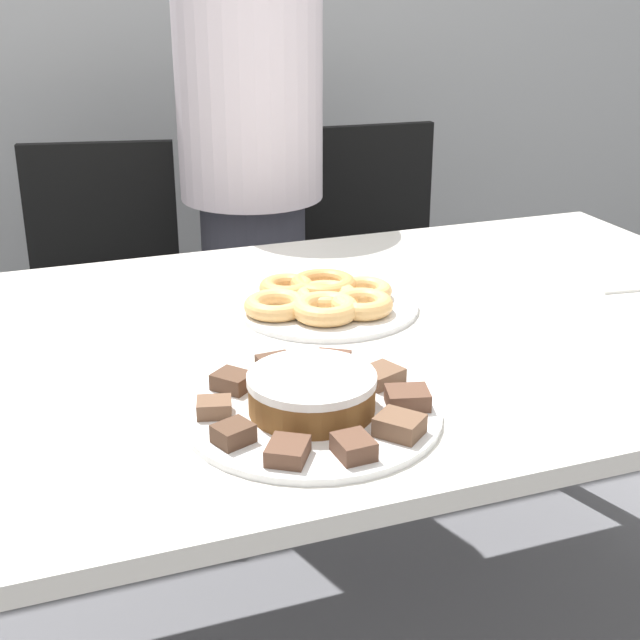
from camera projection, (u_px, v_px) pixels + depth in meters
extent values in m
cube|color=silver|center=(299.00, 343.00, 1.50)|extent=(1.86, 1.03, 0.03)
cylinder|color=silver|center=(559.00, 360.00, 2.31)|extent=(0.06, 0.06, 0.69)
cylinder|color=#383842|center=(256.00, 333.00, 2.41)|extent=(0.27, 0.27, 0.75)
cylinder|color=silver|center=(249.00, 76.00, 2.16)|extent=(0.36, 0.36, 0.60)
cylinder|color=black|center=(118.00, 476.00, 2.43)|extent=(0.44, 0.44, 0.01)
cylinder|color=#262626|center=(111.00, 408.00, 2.35)|extent=(0.06, 0.06, 0.40)
cube|color=black|center=(103.00, 330.00, 2.27)|extent=(0.52, 0.52, 0.04)
cube|color=black|center=(102.00, 221.00, 2.37)|extent=(0.39, 0.11, 0.42)
cylinder|color=black|center=(385.00, 427.00, 2.68)|extent=(0.44, 0.44, 0.01)
cylinder|color=#262626|center=(387.00, 364.00, 2.61)|extent=(0.06, 0.06, 0.40)
cube|color=black|center=(390.00, 293.00, 2.52)|extent=(0.47, 0.47, 0.04)
cube|color=black|center=(367.00, 197.00, 2.62)|extent=(0.40, 0.05, 0.42)
cylinder|color=white|center=(312.00, 413.00, 1.22)|extent=(0.36, 0.36, 0.01)
cylinder|color=white|center=(326.00, 305.00, 1.61)|extent=(0.33, 0.33, 0.01)
cylinder|color=brown|center=(312.00, 397.00, 1.21)|extent=(0.17, 0.17, 0.04)
cylinder|color=white|center=(312.00, 379.00, 1.20)|extent=(0.18, 0.18, 0.01)
cube|color=brown|center=(214.00, 407.00, 1.20)|extent=(0.06, 0.05, 0.02)
cube|color=#513828|center=(233.00, 434.00, 1.13)|extent=(0.06, 0.05, 0.02)
cube|color=brown|center=(288.00, 451.00, 1.10)|extent=(0.07, 0.07, 0.02)
cube|color=brown|center=(354.00, 447.00, 1.10)|extent=(0.05, 0.05, 0.03)
cube|color=brown|center=(400.00, 425.00, 1.15)|extent=(0.07, 0.08, 0.03)
cube|color=brown|center=(408.00, 398.00, 1.23)|extent=(0.07, 0.06, 0.02)
cube|color=brown|center=(380.00, 376.00, 1.30)|extent=(0.07, 0.07, 0.02)
cube|color=brown|center=(332.00, 363.00, 1.34)|extent=(0.07, 0.08, 0.02)
cube|color=#513828|center=(277.00, 366.00, 1.33)|extent=(0.05, 0.06, 0.02)
cube|color=#513828|center=(233.00, 381.00, 1.28)|extent=(0.07, 0.07, 0.02)
torus|color=#E5AD66|center=(326.00, 295.00, 1.60)|extent=(0.11, 0.11, 0.03)
torus|color=#E5AD66|center=(325.00, 309.00, 1.53)|extent=(0.12, 0.12, 0.03)
torus|color=#E5AD66|center=(362.00, 304.00, 1.56)|extent=(0.11, 0.11, 0.03)
torus|color=#E5AD66|center=(363.00, 291.00, 1.63)|extent=(0.11, 0.11, 0.03)
torus|color=#D18E4C|center=(323.00, 285.00, 1.65)|extent=(0.12, 0.12, 0.03)
torus|color=tan|center=(287.00, 288.00, 1.64)|extent=(0.10, 0.10, 0.03)
torus|color=#E5AD66|center=(276.00, 305.00, 1.56)|extent=(0.11, 0.11, 0.03)
cube|color=white|center=(619.00, 284.00, 1.73)|extent=(0.12, 0.10, 0.01)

